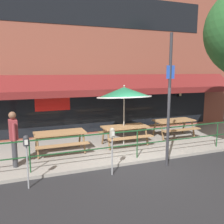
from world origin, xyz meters
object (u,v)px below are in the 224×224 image
picnic_table_right (174,123)px  parking_meter_near (26,146)px  patio_umbrella_centre (124,93)px  parking_meter_far (112,137)px  picnic_table_left (60,136)px  street_sign_pole (169,100)px  pedestrian_walking (14,136)px  picnic_table_centre (125,130)px

picnic_table_right → parking_meter_near: 6.90m
patio_umbrella_centre → parking_meter_far: 3.00m
picnic_table_left → patio_umbrella_centre: patio_umbrella_centre is taller
picnic_table_right → street_sign_pole: bearing=-128.4°
patio_umbrella_centre → parking_meter_near: bearing=-147.2°
parking_meter_near → street_sign_pole: (4.24, 0.06, 0.98)m
pedestrian_walking → street_sign_pole: (4.55, -1.46, 1.07)m
picnic_table_right → parking_meter_near: size_ratio=1.27×
picnic_table_right → pedestrian_walking: 6.75m
pedestrian_walking → parking_meter_far: (2.64, -1.51, 0.09)m
picnic_table_left → picnic_table_centre: 2.56m
picnic_table_centre → parking_meter_far: (-1.44, -2.32, 0.44)m
picnic_table_left → parking_meter_far: size_ratio=1.27×
pedestrian_walking → parking_meter_near: size_ratio=1.20×
patio_umbrella_centre → street_sign_pole: size_ratio=0.58×
picnic_table_left → parking_meter_near: (-1.21, -2.29, 0.44)m
picnic_table_left → parking_meter_near: parking_meter_near is taller
picnic_table_right → patio_umbrella_centre: (-2.56, -0.27, 1.47)m
picnic_table_right → patio_umbrella_centre: bearing=-174.1°
picnic_table_centre → pedestrian_walking: 4.18m
pedestrian_walking → patio_umbrella_centre: bearing=12.6°
picnic_table_centre → picnic_table_left: bearing=-179.1°
picnic_table_left → picnic_table_right: bearing=4.5°
picnic_table_left → pedestrian_walking: pedestrian_walking is taller
street_sign_pole → picnic_table_right: bearing=51.6°
picnic_table_centre → picnic_table_right: size_ratio=1.00×
parking_meter_near → picnic_table_left: bearing=62.1°
picnic_table_centre → patio_umbrella_centre: size_ratio=0.75×
street_sign_pole → parking_meter_near: bearing=-179.2°
picnic_table_left → pedestrian_walking: size_ratio=1.05×
patio_umbrella_centre → picnic_table_centre: bearing=-90.0°
patio_umbrella_centre → parking_meter_near: patio_umbrella_centre is taller
picnic_table_centre → patio_umbrella_centre: patio_umbrella_centre is taller
picnic_table_left → parking_meter_far: 2.58m
parking_meter_near → parking_meter_far: same height
patio_umbrella_centre → pedestrian_walking: size_ratio=1.40×
picnic_table_right → parking_meter_far: bearing=-146.1°
pedestrian_walking → parking_meter_near: (0.31, -1.51, 0.09)m
picnic_table_centre → picnic_table_right: same height
parking_meter_far → street_sign_pole: street_sign_pole is taller
patio_umbrella_centre → parking_meter_far: bearing=-120.7°
picnic_table_centre → pedestrian_walking: (-4.08, -0.82, 0.35)m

